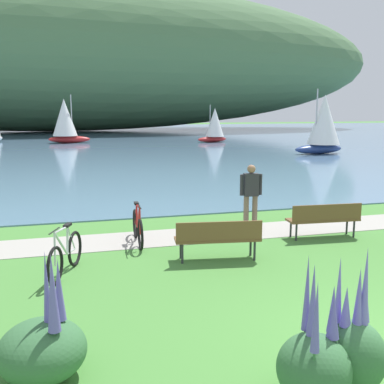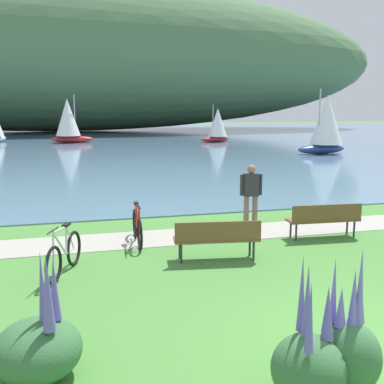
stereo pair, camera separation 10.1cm
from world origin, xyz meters
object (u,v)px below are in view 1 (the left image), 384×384
object	(u,v)px
bicycle_leaning_near_bench	(138,227)
sailboat_toward_hillside	(214,125)
person_at_shoreline	(251,192)
sailboat_mid_bay	(65,120)
park_bench_near_camera	(218,237)
park_bench_further_along	(324,217)
bicycle_beside_path	(65,255)
sailboat_nearest_to_shore	(323,124)

from	to	relation	value
bicycle_leaning_near_bench	sailboat_toward_hillside	distance (m)	34.02
person_at_shoreline	sailboat_mid_bay	size ratio (longest dim) A/B	0.39
bicycle_leaning_near_bench	sailboat_mid_bay	distance (m)	34.24
park_bench_near_camera	sailboat_toward_hillside	xyz separation A→B (m)	(10.81, 33.41, 1.17)
person_at_shoreline	sailboat_mid_bay	distance (m)	33.85
bicycle_leaning_near_bench	sailboat_mid_bay	bearing A→B (deg)	92.49
park_bench_near_camera	bicycle_leaning_near_bench	xyz separation A→B (m)	(-1.43, 1.70, -0.12)
park_bench_further_along	sailboat_mid_bay	bearing A→B (deg)	99.75
park_bench_near_camera	bicycle_leaning_near_bench	size ratio (longest dim) A/B	1.04
bicycle_beside_path	sailboat_toward_hillside	distance (m)	36.23
sailboat_nearest_to_shore	sailboat_mid_bay	world-z (taller)	sailboat_nearest_to_shore
sailboat_mid_bay	sailboat_toward_hillside	distance (m)	13.95
park_bench_further_along	park_bench_near_camera	bearing A→B (deg)	-162.70
person_at_shoreline	sailboat_nearest_to_shore	size ratio (longest dim) A/B	0.38
park_bench_further_along	bicycle_beside_path	size ratio (longest dim) A/B	1.09
person_at_shoreline	sailboat_toward_hillside	size ratio (longest dim) A/B	0.49
bicycle_beside_path	park_bench_near_camera	bearing A→B (deg)	0.50
bicycle_leaning_near_bench	park_bench_near_camera	bearing A→B (deg)	-49.82
bicycle_beside_path	person_at_shoreline	world-z (taller)	person_at_shoreline
park_bench_further_along	person_at_shoreline	distance (m)	2.01
park_bench_near_camera	bicycle_beside_path	xyz separation A→B (m)	(-3.09, -0.03, -0.12)
park_bench_near_camera	person_at_shoreline	bearing A→B (deg)	54.17
sailboat_mid_bay	sailboat_toward_hillside	size ratio (longest dim) A/B	1.26
park_bench_further_along	bicycle_beside_path	bearing A→B (deg)	-170.93
bicycle_leaning_near_bench	sailboat_toward_hillside	size ratio (longest dim) A/B	0.50
park_bench_further_along	sailboat_toward_hillside	size ratio (longest dim) A/B	0.52
sailboat_nearest_to_shore	sailboat_toward_hillside	world-z (taller)	sailboat_nearest_to_shore
person_at_shoreline	bicycle_leaning_near_bench	bearing A→B (deg)	-168.24
park_bench_near_camera	park_bench_further_along	world-z (taller)	same
park_bench_further_along	sailboat_mid_bay	distance (m)	35.45
park_bench_near_camera	bicycle_leaning_near_bench	distance (m)	2.23
sailboat_nearest_to_shore	person_at_shoreline	bearing A→B (deg)	-125.70
park_bench_near_camera	sailboat_mid_bay	size ratio (longest dim) A/B	0.42
person_at_shoreline	sailboat_mid_bay	xyz separation A→B (m)	(-4.62, 33.51, 1.15)
bicycle_beside_path	sailboat_toward_hillside	xyz separation A→B (m)	(13.90, 33.44, 1.30)
park_bench_near_camera	person_at_shoreline	size ratio (longest dim) A/B	1.08
bicycle_beside_path	sailboat_mid_bay	size ratio (longest dim) A/B	0.38
bicycle_beside_path	sailboat_mid_bay	xyz separation A→B (m)	(0.17, 35.89, 1.73)
person_at_shoreline	sailboat_toward_hillside	xyz separation A→B (m)	(9.11, 31.06, 0.72)
person_at_shoreline	park_bench_further_along	bearing A→B (deg)	-45.19
bicycle_leaning_near_bench	bicycle_beside_path	xyz separation A→B (m)	(-1.66, -1.72, 0.00)
park_bench_further_along	sailboat_nearest_to_shore	xyz separation A→B (m)	(11.45, 19.26, 1.63)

